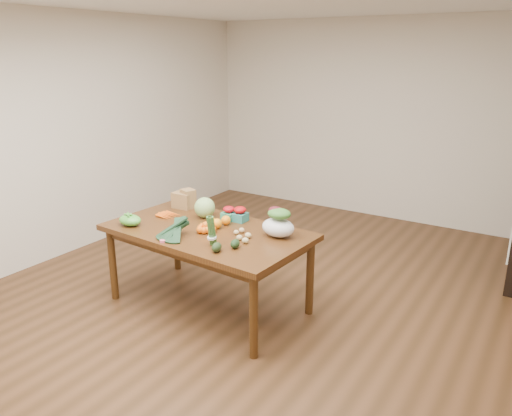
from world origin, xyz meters
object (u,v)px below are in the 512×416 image
Objects in this scene: paper_bag at (183,198)px; kale_bunch at (171,230)px; asparagus_bundle at (212,231)px; dining_table at (208,268)px; mandarin_cluster at (206,227)px; cabbage at (205,208)px; salad_bag at (278,224)px.

kale_bunch is (0.48, -0.73, -0.02)m from paper_bag.
asparagus_bundle is at bearing -37.53° from paper_bag.
paper_bag is (-0.59, 0.39, 0.47)m from dining_table.
paper_bag reaches higher than kale_bunch.
mandarin_cluster is at bearing 66.06° from kale_bunch.
dining_table is at bearing -48.96° from cabbage.
dining_table is 10.01× the size of mandarin_cluster.
asparagus_bundle reaches higher than mandarin_cluster.
mandarin_cluster is 0.62× the size of salad_bag.
mandarin_cluster is (0.63, -0.45, -0.05)m from paper_bag.
paper_bag is at bearing 170.72° from salad_bag.
paper_bag is at bearing 144.52° from mandarin_cluster.
salad_bag is (0.62, 0.19, 0.49)m from dining_table.
kale_bunch reaches higher than mandarin_cluster.
salad_bag is (1.21, -0.20, 0.02)m from paper_bag.
dining_table is 7.21× the size of asparagus_bundle.
cabbage is 1.09× the size of mandarin_cluster.
paper_bag is 0.87m from kale_bunch.
kale_bunch is 0.90m from salad_bag.
kale_bunch is at bearing -104.62° from dining_table.
cabbage is (0.37, -0.13, 0.00)m from paper_bag.
mandarin_cluster is at bearing -156.85° from salad_bag.
cabbage is at bearing 175.38° from salad_bag.
paper_bag reaches higher than dining_table.
asparagus_bundle is 0.86× the size of salad_bag.
mandarin_cluster is 0.72× the size of asparagus_bundle.
dining_table is at bearing -163.07° from salad_bag.
kale_bunch is 1.38× the size of salad_bag.
paper_bag is at bearing 150.63° from dining_table.
asparagus_bundle is at bearing -42.59° from mandarin_cluster.
mandarin_cluster is (0.03, -0.06, 0.43)m from dining_table.
kale_bunch is at bearing -117.57° from mandarin_cluster.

